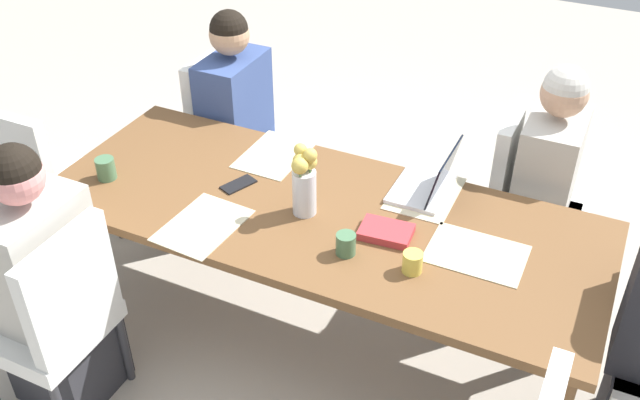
{
  "coord_description": "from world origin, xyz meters",
  "views": [
    {
      "loc": [
        1.0,
        -2.1,
        2.43
      ],
      "look_at": [
        0.0,
        0.0,
        0.77
      ],
      "focal_mm": 40.04,
      "sensor_mm": 36.0,
      "label": 1
    }
  ],
  "objects_px": {
    "coffee_mug_near_right": "(412,262)",
    "chair_near_left_far": "(56,314)",
    "person_far_left_near": "(237,132)",
    "person_far_right_near": "(541,200)",
    "laptop_far_right_near": "(428,183)",
    "dining_table": "(320,224)",
    "phone_black": "(238,184)",
    "flower_vase": "(304,180)",
    "coffee_mug_near_left": "(346,244)",
    "chair_far_right_near": "(526,194)",
    "chair_far_left_near": "(231,128)",
    "coffee_mug_centre_left": "(106,169)",
    "book_red_cover": "(386,232)",
    "chair_head_left_right_far": "(41,176)",
    "person_near_left_far": "(50,294)"
  },
  "relations": [
    {
      "from": "coffee_mug_near_right",
      "to": "chair_near_left_far",
      "type": "bearing_deg",
      "value": -154.69
    },
    {
      "from": "person_far_left_near",
      "to": "person_far_right_near",
      "type": "relative_size",
      "value": 1.0
    },
    {
      "from": "laptop_far_right_near",
      "to": "dining_table",
      "type": "bearing_deg",
      "value": -138.4
    },
    {
      "from": "chair_near_left_far",
      "to": "person_far_right_near",
      "type": "distance_m",
      "value": 2.15
    },
    {
      "from": "coffee_mug_near_right",
      "to": "phone_black",
      "type": "height_order",
      "value": "coffee_mug_near_right"
    },
    {
      "from": "laptop_far_right_near",
      "to": "coffee_mug_near_right",
      "type": "bearing_deg",
      "value": -77.76
    },
    {
      "from": "flower_vase",
      "to": "coffee_mug_near_left",
      "type": "xyz_separation_m",
      "value": [
        0.25,
        -0.17,
        -0.11
      ]
    },
    {
      "from": "coffee_mug_near_left",
      "to": "phone_black",
      "type": "height_order",
      "value": "coffee_mug_near_left"
    },
    {
      "from": "chair_far_right_near",
      "to": "coffee_mug_near_left",
      "type": "bearing_deg",
      "value": -115.94
    },
    {
      "from": "chair_near_left_far",
      "to": "chair_far_right_near",
      "type": "xyz_separation_m",
      "value": [
        1.45,
        1.58,
        0.0
      ]
    },
    {
      "from": "chair_far_left_near",
      "to": "flower_vase",
      "type": "relative_size",
      "value": 2.96
    },
    {
      "from": "dining_table",
      "to": "coffee_mug_centre_left",
      "type": "distance_m",
      "value": 0.96
    },
    {
      "from": "chair_near_left_far",
      "to": "flower_vase",
      "type": "xyz_separation_m",
      "value": [
        0.7,
        0.73,
        0.38
      ]
    },
    {
      "from": "laptop_far_right_near",
      "to": "coffee_mug_near_right",
      "type": "height_order",
      "value": "laptop_far_right_near"
    },
    {
      "from": "chair_far_left_near",
      "to": "phone_black",
      "type": "xyz_separation_m",
      "value": [
        0.5,
        -0.74,
        0.23
      ]
    },
    {
      "from": "laptop_far_right_near",
      "to": "person_far_left_near",
      "type": "bearing_deg",
      "value": 162.18
    },
    {
      "from": "chair_far_right_near",
      "to": "laptop_far_right_near",
      "type": "xyz_separation_m",
      "value": [
        -0.35,
        -0.5,
        0.27
      ]
    },
    {
      "from": "chair_far_left_near",
      "to": "chair_far_right_near",
      "type": "bearing_deg",
      "value": 2.21
    },
    {
      "from": "chair_far_right_near",
      "to": "person_far_right_near",
      "type": "height_order",
      "value": "person_far_right_near"
    },
    {
      "from": "chair_near_left_far",
      "to": "book_red_cover",
      "type": "distance_m",
      "value": 1.3
    },
    {
      "from": "chair_far_left_near",
      "to": "person_far_right_near",
      "type": "height_order",
      "value": "person_far_right_near"
    },
    {
      "from": "dining_table",
      "to": "coffee_mug_near_left",
      "type": "height_order",
      "value": "coffee_mug_near_left"
    },
    {
      "from": "coffee_mug_near_left",
      "to": "chair_far_left_near",
      "type": "bearing_deg",
      "value": 139.03
    },
    {
      "from": "chair_far_right_near",
      "to": "chair_head_left_right_far",
      "type": "distance_m",
      "value": 2.35
    },
    {
      "from": "chair_head_left_right_far",
      "to": "coffee_mug_near_left",
      "type": "bearing_deg",
      "value": -4.77
    },
    {
      "from": "coffee_mug_centre_left",
      "to": "book_red_cover",
      "type": "height_order",
      "value": "coffee_mug_centre_left"
    },
    {
      "from": "chair_near_left_far",
      "to": "chair_far_right_near",
      "type": "relative_size",
      "value": 1.0
    },
    {
      "from": "coffee_mug_near_left",
      "to": "coffee_mug_centre_left",
      "type": "height_order",
      "value": "coffee_mug_centre_left"
    },
    {
      "from": "person_far_right_near",
      "to": "coffee_mug_near_left",
      "type": "bearing_deg",
      "value": -120.77
    },
    {
      "from": "chair_far_left_near",
      "to": "chair_far_right_near",
      "type": "xyz_separation_m",
      "value": [
        1.59,
        0.06,
        0.0
      ]
    },
    {
      "from": "person_far_left_near",
      "to": "chair_near_left_far",
      "type": "height_order",
      "value": "person_far_left_near"
    },
    {
      "from": "chair_far_left_near",
      "to": "person_far_left_near",
      "type": "distance_m",
      "value": 0.1
    },
    {
      "from": "chair_far_left_near",
      "to": "book_red_cover",
      "type": "height_order",
      "value": "chair_far_left_near"
    },
    {
      "from": "coffee_mug_near_right",
      "to": "book_red_cover",
      "type": "bearing_deg",
      "value": 135.86
    },
    {
      "from": "person_near_left_far",
      "to": "chair_far_right_near",
      "type": "distance_m",
      "value": 2.15
    },
    {
      "from": "flower_vase",
      "to": "phone_black",
      "type": "xyz_separation_m",
      "value": [
        -0.34,
        0.05,
        -0.15
      ]
    },
    {
      "from": "person_near_left_far",
      "to": "dining_table",
      "type": "bearing_deg",
      "value": 40.58
    },
    {
      "from": "person_near_left_far",
      "to": "coffee_mug_near_left",
      "type": "xyz_separation_m",
      "value": [
        1.03,
        0.5,
        0.24
      ]
    },
    {
      "from": "person_far_left_near",
      "to": "coffee_mug_centre_left",
      "type": "distance_m",
      "value": 0.91
    },
    {
      "from": "chair_far_right_near",
      "to": "laptop_far_right_near",
      "type": "height_order",
      "value": "laptop_far_right_near"
    },
    {
      "from": "chair_near_left_far",
      "to": "coffee_mug_near_right",
      "type": "xyz_separation_m",
      "value": [
        1.21,
        0.57,
        0.26
      ]
    },
    {
      "from": "chair_head_left_right_far",
      "to": "coffee_mug_near_right",
      "type": "distance_m",
      "value": 1.97
    },
    {
      "from": "dining_table",
      "to": "chair_far_left_near",
      "type": "distance_m",
      "value": 1.17
    },
    {
      "from": "person_far_left_near",
      "to": "person_far_right_near",
      "type": "distance_m",
      "value": 1.59
    },
    {
      "from": "dining_table",
      "to": "person_far_left_near",
      "type": "height_order",
      "value": "person_far_left_near"
    },
    {
      "from": "coffee_mug_near_left",
      "to": "coffee_mug_near_right",
      "type": "height_order",
      "value": "coffee_mug_near_left"
    },
    {
      "from": "dining_table",
      "to": "chair_head_left_right_far",
      "type": "distance_m",
      "value": 1.5
    },
    {
      "from": "person_far_right_near",
      "to": "coffee_mug_near_right",
      "type": "xyz_separation_m",
      "value": [
        -0.31,
        -0.94,
        0.24
      ]
    },
    {
      "from": "laptop_far_right_near",
      "to": "coffee_mug_near_right",
      "type": "xyz_separation_m",
      "value": [
        0.11,
        -0.51,
        -0.0
      ]
    },
    {
      "from": "flower_vase",
      "to": "laptop_far_right_near",
      "type": "bearing_deg",
      "value": 41.16
    }
  ]
}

